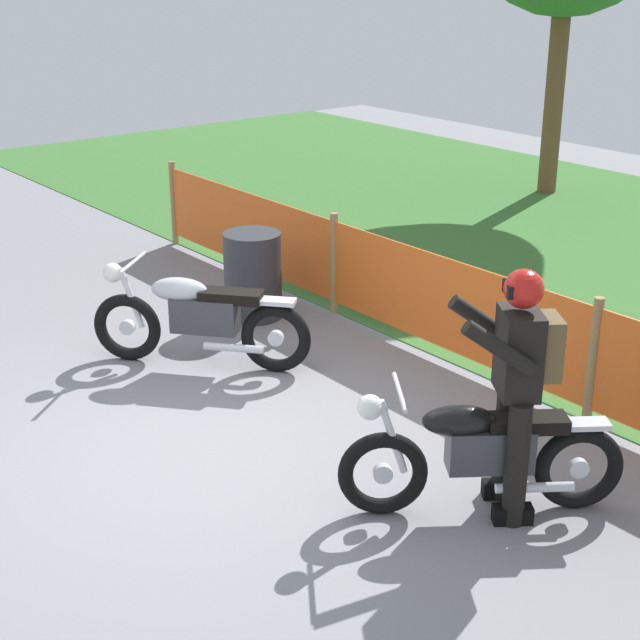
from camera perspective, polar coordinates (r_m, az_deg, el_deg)
The scene contains 6 objects.
ground at distance 7.45m, azimuth -6.97°, elevation -7.37°, with size 24.00×24.00×0.02m, color gray.
barrier_fence at distance 8.71m, azimuth 7.44°, elevation 0.93°, with size 9.58×0.08×1.05m.
motorcycle_lead at distance 6.47m, azimuth 9.45°, elevation -7.70°, with size 1.19×1.61×0.90m.
motorcycle_trailing at distance 8.62m, azimuth -7.18°, elevation 0.16°, with size 1.60×1.39×0.95m.
rider_lead at distance 6.29m, azimuth 11.57°, elevation -3.48°, with size 0.72×0.78×1.69m.
oil_drum at distance 9.75m, azimuth -3.97°, elevation 2.64°, with size 0.58×0.58×0.88m, color #2D2D33.
Camera 1 is at (5.64, -3.35, 3.52)m, focal length 54.34 mm.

